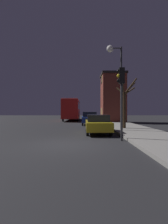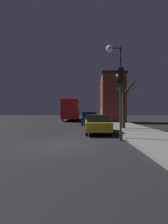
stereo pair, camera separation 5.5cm
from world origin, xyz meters
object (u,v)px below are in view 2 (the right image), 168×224
object	(u,v)px
bare_tree	(125,105)
car_near_lane	(97,123)
streetlamp	(115,66)
car_far_lane	(88,116)
car_mid_lane	(90,118)
bus	(72,108)
traffic_light	(121,88)

from	to	relation	value
bare_tree	car_near_lane	bearing A→B (deg)	-139.99
streetlamp	bare_tree	distance (m)	3.63
bare_tree	car_far_lane	size ratio (longest dim) A/B	1.01
car_near_lane	car_mid_lane	bearing A→B (deg)	92.71
car_far_lane	car_near_lane	bearing A→B (deg)	-88.95
bus	car_near_lane	xyz separation A→B (m)	(3.21, -18.41, -1.43)
streetlamp	car_mid_lane	distance (m)	8.71
bus	car_near_lane	distance (m)	18.74
bus	car_near_lane	world-z (taller)	bus
bare_tree	car_mid_lane	distance (m)	6.58
traffic_light	car_mid_lane	size ratio (longest dim) A/B	1.02
bus	bare_tree	bearing A→B (deg)	-70.27
bare_tree	car_far_lane	xyz separation A→B (m)	(-2.93, 15.44, -1.41)
car_mid_lane	car_far_lane	world-z (taller)	car_mid_lane
traffic_light	bus	size ratio (longest dim) A/B	0.36
traffic_light	bare_tree	world-z (taller)	bare_tree
car_mid_lane	car_far_lane	bearing A→B (deg)	89.69
bus	car_far_lane	world-z (taller)	bus
bare_tree	bus	world-z (taller)	bare_tree
traffic_light	car_far_lane	distance (m)	21.26
traffic_light	car_mid_lane	distance (m)	11.66
car_near_lane	car_mid_lane	xyz separation A→B (m)	(-0.37, 7.89, 0.08)
traffic_light	bus	bearing A→B (deg)	101.06
bare_tree	car_mid_lane	xyz separation A→B (m)	(-2.98, 5.70, -1.37)
car_mid_lane	bare_tree	bearing A→B (deg)	-62.42
streetlamp	bus	size ratio (longest dim) A/B	0.58
streetlamp	car_far_lane	size ratio (longest dim) A/B	1.58
streetlamp	bus	world-z (taller)	streetlamp
bare_tree	bus	bearing A→B (deg)	109.73
car_near_lane	traffic_light	bearing A→B (deg)	-72.97
streetlamp	bus	distance (m)	18.65
streetlamp	bare_tree	world-z (taller)	streetlamp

